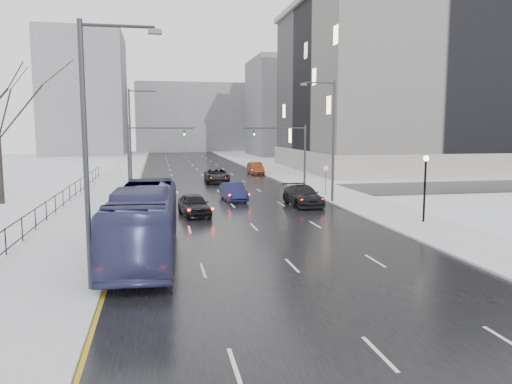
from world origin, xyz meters
TOP-DOWN VIEW (x-y plane):
  - road at (0.00, 60.00)m, footprint 16.00×150.00m
  - cross_road at (0.00, 48.00)m, footprint 130.00×10.00m
  - sidewalk_left at (-10.50, 60.00)m, footprint 5.00×150.00m
  - sidewalk_right at (10.50, 60.00)m, footprint 5.00×150.00m
  - park_strip at (-20.00, 60.00)m, footprint 14.00×150.00m
  - tree_park_e at (-18.20, 44.00)m, footprint 9.45×9.45m
  - iron_fence at (-13.00, 30.00)m, footprint 0.06×70.00m
  - streetlight_r_mid at (8.17, 40.00)m, footprint 2.95×0.25m
  - streetlight_l_near at (-8.17, 20.00)m, footprint 2.95×0.25m
  - streetlight_l_far at (-8.17, 52.00)m, footprint 2.95×0.25m
  - lamppost_r_mid at (11.00, 30.00)m, footprint 0.36×0.36m
  - mast_signal_right at (7.33, 48.00)m, footprint 6.10×0.33m
  - mast_signal_left at (-7.33, 48.00)m, footprint 6.10×0.33m
  - no_uturn_sign at (9.20, 44.00)m, footprint 0.60×0.06m
  - civic_building at (35.00, 72.00)m, footprint 41.00×31.00m
  - bldg_far_right at (28.00, 115.00)m, footprint 24.00×20.00m
  - bldg_far_left at (-22.00, 125.00)m, footprint 18.00×22.00m
  - bldg_far_center at (4.00, 140.00)m, footprint 30.00×18.00m
  - bus at (-6.51, 24.95)m, footprint 3.46×12.23m
  - sedan_center_near at (-3.35, 35.95)m, footprint 2.42×4.71m
  - sedan_right_near at (0.50, 42.73)m, footprint 1.95×4.66m
  - sedan_right_cross at (0.76, 57.06)m, footprint 2.87×5.80m
  - sedan_right_far at (5.53, 38.92)m, footprint 2.40×5.54m
  - sedan_right_distant at (7.20, 66.85)m, footprint 1.68×4.74m

SIDE VIEW (x-z plane):
  - tree_park_e at x=-18.20m, z-range -6.75..6.75m
  - road at x=0.00m, z-range 0.00..0.04m
  - cross_road at x=0.00m, z-range 0.00..0.04m
  - park_strip at x=-20.00m, z-range 0.00..0.12m
  - sidewalk_left at x=-10.50m, z-range 0.00..0.16m
  - sidewalk_right at x=10.50m, z-range 0.00..0.16m
  - sedan_right_near at x=0.50m, z-range 0.04..1.54m
  - sedan_center_near at x=-3.35m, z-range 0.04..1.57m
  - sedan_right_distant at x=7.20m, z-range 0.04..1.60m
  - sedan_right_cross at x=0.76m, z-range 0.04..1.62m
  - sedan_right_far at x=5.53m, z-range 0.04..1.63m
  - iron_fence at x=-13.00m, z-range 0.26..1.56m
  - bus at x=-6.51m, z-range 0.04..3.41m
  - no_uturn_sign at x=9.20m, z-range 0.95..3.65m
  - lamppost_r_mid at x=11.00m, z-range 0.80..5.08m
  - mast_signal_right at x=7.33m, z-range 0.86..7.36m
  - mast_signal_left at x=-7.33m, z-range 0.86..7.36m
  - streetlight_r_mid at x=8.17m, z-range 0.62..10.62m
  - streetlight_l_near at x=-8.17m, z-range 0.62..10.62m
  - streetlight_l_far at x=-8.17m, z-range 0.62..10.62m
  - bldg_far_center at x=4.00m, z-range 0.00..18.00m
  - bldg_far_right at x=28.00m, z-range 0.00..22.00m
  - civic_building at x=35.00m, z-range -1.19..23.61m
  - bldg_far_left at x=-22.00m, z-range 0.00..28.00m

